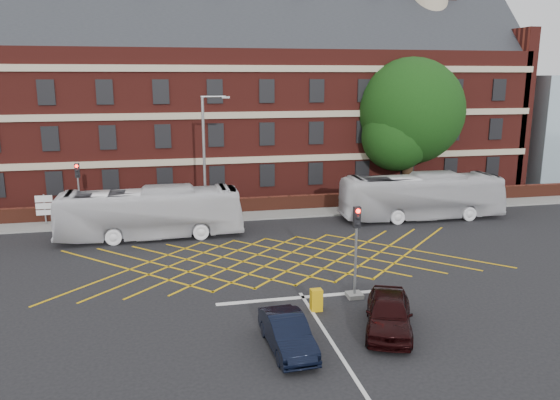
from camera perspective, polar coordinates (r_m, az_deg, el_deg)
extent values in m
plane|color=black|center=(28.62, 0.67, -7.47)|extent=(120.00, 120.00, 0.00)
cube|color=#561B16|center=(48.71, -5.04, 8.14)|extent=(50.00, 12.00, 12.00)
cube|color=#202328|center=(48.60, -5.18, 15.21)|extent=(51.00, 10.61, 10.61)
cube|color=#B7A88C|center=(42.62, -4.05, 8.84)|extent=(50.00, 0.18, 0.50)
cube|color=black|center=(42.77, -4.02, 6.84)|extent=(1.20, 0.14, 1.80)
cylinder|color=#B7A88C|center=(54.03, 15.06, 17.78)|extent=(3.60, 3.60, 6.00)
cube|color=#542216|center=(40.73, -3.33, -0.52)|extent=(56.00, 0.50, 1.10)
cube|color=slate|center=(39.88, -3.11, -1.53)|extent=(60.00, 3.00, 0.12)
cube|color=#CC990C|center=(30.46, -0.16, -6.18)|extent=(8.22, 8.22, 0.02)
cube|color=silver|center=(25.45, 2.42, -10.12)|extent=(8.00, 0.30, 0.02)
cube|color=silver|center=(19.88, 7.28, -17.20)|extent=(0.15, 14.00, 0.02)
imported|color=silver|center=(34.99, -13.38, -1.33)|extent=(11.42, 2.73, 3.18)
imported|color=silver|center=(39.87, 14.59, 0.37)|extent=(11.70, 3.07, 3.24)
imported|color=black|center=(20.74, 0.78, -13.75)|extent=(1.59, 3.99, 1.29)
imported|color=black|center=(22.49, 11.30, -11.50)|extent=(3.32, 4.77, 1.51)
cylinder|color=black|center=(46.82, 13.21, 3.60)|extent=(0.90, 0.90, 5.42)
sphere|color=black|center=(46.34, 13.50, 9.03)|extent=(8.65, 8.65, 8.65)
sphere|color=black|center=(45.15, 12.07, 6.54)|extent=(5.62, 5.62, 5.62)
sphere|color=black|center=(47.83, 14.63, 7.23)|extent=(5.19, 5.19, 5.19)
cube|color=slate|center=(25.65, 7.78, -9.82)|extent=(0.70, 0.70, 0.20)
cylinder|color=gray|center=(25.07, 7.89, -6.34)|extent=(0.12, 0.12, 3.50)
cube|color=black|center=(24.48, 8.04, -1.80)|extent=(0.30, 0.25, 0.95)
sphere|color=#FF0C05|center=(24.27, 8.17, -1.15)|extent=(0.20, 0.20, 0.20)
cube|color=slate|center=(39.47, -20.01, -2.39)|extent=(0.70, 0.70, 0.20)
cylinder|color=gray|center=(39.10, -20.20, -0.06)|extent=(0.12, 0.12, 3.50)
cube|color=black|center=(38.72, -20.43, 2.90)|extent=(0.30, 0.25, 0.95)
sphere|color=#FF0C05|center=(38.53, -20.49, 3.34)|extent=(0.20, 0.20, 0.20)
cube|color=slate|center=(37.09, -7.71, -2.67)|extent=(1.00, 1.00, 0.20)
cylinder|color=gray|center=(36.21, -7.91, 3.79)|extent=(0.18, 0.18, 8.64)
cylinder|color=gray|center=(35.85, -6.99, 10.67)|extent=(1.60, 0.12, 0.12)
cube|color=gray|center=(35.93, -5.70, 10.63)|extent=(0.50, 0.20, 0.12)
cylinder|color=gray|center=(40.08, -23.35, -0.97)|extent=(0.10, 0.10, 2.20)
cube|color=silver|center=(39.84, -23.48, 0.12)|extent=(1.10, 0.06, 0.45)
cube|color=silver|center=(39.94, -23.41, -0.58)|extent=(1.10, 0.06, 0.40)
cube|color=silver|center=(40.04, -23.36, -1.21)|extent=(1.10, 0.06, 0.35)
cube|color=#D19E0C|center=(23.98, 3.81, -10.39)|extent=(0.50, 0.38, 0.97)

